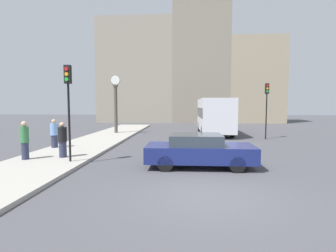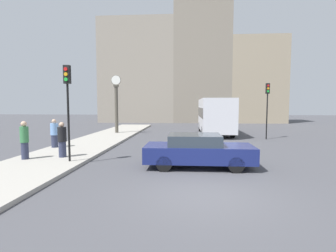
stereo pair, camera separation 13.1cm
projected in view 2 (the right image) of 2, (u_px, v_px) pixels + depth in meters
The scene contains 11 objects.
ground_plane at pixel (205, 195), 7.41m from camera, with size 120.00×120.00×0.00m, color #47474C.
sidewalk_corner at pixel (102, 139), 18.93m from camera, with size 3.56×26.22×0.14m, color #A39E93.
building_row at pixel (188, 68), 38.31m from camera, with size 26.50×5.00×18.96m.
sedan_car at pixel (198, 150), 10.67m from camera, with size 4.37×1.85×1.35m.
bus_distant at pixel (215, 114), 22.68m from camera, with size 2.55×7.72×3.06m.
traffic_light_near at pixel (68, 93), 10.94m from camera, with size 0.26×0.24×4.04m.
traffic_light_far at pixel (267, 100), 19.18m from camera, with size 0.26×0.24×4.12m.
street_clock at pixel (116, 104), 22.51m from camera, with size 0.84×0.37×4.93m.
pedestrian_green_hoodie at pixel (24, 140), 11.53m from camera, with size 0.35×0.35×1.69m.
pedestrian_blue_stripe at pixel (54, 134), 14.76m from camera, with size 0.42×0.42×1.60m.
pedestrian_black_jacket at pixel (62, 140), 12.00m from camera, with size 0.39×0.39×1.61m.
Camera 2 is at (-0.52, -7.29, 2.54)m, focal length 28.00 mm.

